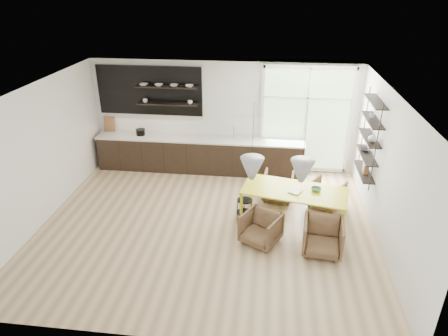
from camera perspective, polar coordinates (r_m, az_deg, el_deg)
room at (r=8.84m, az=2.17°, el=3.43°), size 7.02×6.01×2.91m
kitchen_run at (r=10.79m, az=-3.95°, el=2.67°), size 5.54×0.69×2.75m
right_shelving at (r=9.07m, az=20.04°, el=3.73°), size 0.26×1.22×1.90m
dining_table at (r=8.49m, az=10.04°, el=-3.43°), size 2.30×1.38×0.78m
armchair_back_left at (r=9.55m, az=7.74°, el=-2.57°), size 0.76×0.78×0.64m
armchair_back_right at (r=9.43m, az=14.44°, el=-3.63°), size 0.95×0.96×0.64m
armchair_front_left at (r=8.00m, az=5.27°, el=-8.57°), size 0.93×0.93×0.64m
armchair_front_right at (r=7.92m, az=13.93°, el=-9.52°), size 0.80×0.82×0.68m
wire_stool at (r=8.75m, az=2.94°, el=-5.45°), size 0.35×0.35×0.44m
table_book at (r=8.44m, az=9.54°, el=-3.04°), size 0.33×0.37×0.03m
table_bowl at (r=8.51m, az=13.02°, el=-2.99°), size 0.23×0.23×0.07m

